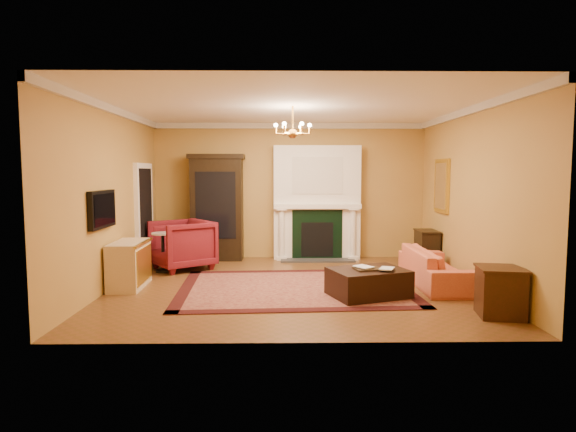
{
  "coord_description": "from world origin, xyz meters",
  "views": [
    {
      "loc": [
        -0.2,
        -8.01,
        1.91
      ],
      "look_at": [
        -0.07,
        0.3,
        1.16
      ],
      "focal_mm": 30.0,
      "sensor_mm": 36.0,
      "label": 1
    }
  ],
  "objects_px": {
    "china_cabinet": "(217,210)",
    "console_table": "(427,249)",
    "coral_sofa": "(437,261)",
    "pedestal_table": "(163,249)",
    "commode": "(129,265)",
    "end_table": "(500,293)",
    "wingback_armchair": "(182,242)",
    "leather_ottoman": "(368,282)"
  },
  "relations": [
    {
      "from": "commode",
      "to": "console_table",
      "type": "distance_m",
      "value": 5.77
    },
    {
      "from": "commode",
      "to": "leather_ottoman",
      "type": "bearing_deg",
      "value": -11.64
    },
    {
      "from": "china_cabinet",
      "to": "coral_sofa",
      "type": "relative_size",
      "value": 1.06
    },
    {
      "from": "end_table",
      "to": "console_table",
      "type": "distance_m",
      "value": 3.43
    },
    {
      "from": "leather_ottoman",
      "to": "pedestal_table",
      "type": "bearing_deg",
      "value": 132.7
    },
    {
      "from": "pedestal_table",
      "to": "leather_ottoman",
      "type": "height_order",
      "value": "pedestal_table"
    },
    {
      "from": "china_cabinet",
      "to": "leather_ottoman",
      "type": "bearing_deg",
      "value": -49.43
    },
    {
      "from": "end_table",
      "to": "wingback_armchair",
      "type": "bearing_deg",
      "value": 146.48
    },
    {
      "from": "console_table",
      "to": "leather_ottoman",
      "type": "distance_m",
      "value": 2.9
    },
    {
      "from": "commode",
      "to": "coral_sofa",
      "type": "relative_size",
      "value": 0.49
    },
    {
      "from": "china_cabinet",
      "to": "console_table",
      "type": "distance_m",
      "value": 4.51
    },
    {
      "from": "china_cabinet",
      "to": "pedestal_table",
      "type": "height_order",
      "value": "china_cabinet"
    },
    {
      "from": "pedestal_table",
      "to": "console_table",
      "type": "height_order",
      "value": "pedestal_table"
    },
    {
      "from": "commode",
      "to": "end_table",
      "type": "distance_m",
      "value": 5.72
    },
    {
      "from": "pedestal_table",
      "to": "commode",
      "type": "xyz_separation_m",
      "value": [
        -0.26,
        -1.25,
        -0.06
      ]
    },
    {
      "from": "wingback_armchair",
      "to": "leather_ottoman",
      "type": "xyz_separation_m",
      "value": [
        3.31,
        -2.19,
        -0.31
      ]
    },
    {
      "from": "commode",
      "to": "console_table",
      "type": "bearing_deg",
      "value": 15.66
    },
    {
      "from": "console_table",
      "to": "pedestal_table",
      "type": "bearing_deg",
      "value": -173.42
    },
    {
      "from": "china_cabinet",
      "to": "commode",
      "type": "distance_m",
      "value": 2.89
    },
    {
      "from": "pedestal_table",
      "to": "commode",
      "type": "height_order",
      "value": "commode"
    },
    {
      "from": "pedestal_table",
      "to": "coral_sofa",
      "type": "height_order",
      "value": "coral_sofa"
    },
    {
      "from": "coral_sofa",
      "to": "wingback_armchair",
      "type": "bearing_deg",
      "value": 73.71
    },
    {
      "from": "china_cabinet",
      "to": "wingback_armchair",
      "type": "relative_size",
      "value": 2.05
    },
    {
      "from": "wingback_armchair",
      "to": "coral_sofa",
      "type": "distance_m",
      "value": 4.83
    },
    {
      "from": "console_table",
      "to": "wingback_armchair",
      "type": "bearing_deg",
      "value": -176.1
    },
    {
      "from": "console_table",
      "to": "commode",
      "type": "bearing_deg",
      "value": -161.22
    },
    {
      "from": "pedestal_table",
      "to": "end_table",
      "type": "height_order",
      "value": "pedestal_table"
    },
    {
      "from": "wingback_armchair",
      "to": "commode",
      "type": "relative_size",
      "value": 1.05
    },
    {
      "from": "console_table",
      "to": "coral_sofa",
      "type": "bearing_deg",
      "value": -99.6
    },
    {
      "from": "console_table",
      "to": "leather_ottoman",
      "type": "bearing_deg",
      "value": -122.67
    },
    {
      "from": "coral_sofa",
      "to": "commode",
      "type": "bearing_deg",
      "value": 91.74
    },
    {
      "from": "coral_sofa",
      "to": "end_table",
      "type": "relative_size",
      "value": 3.31
    },
    {
      "from": "coral_sofa",
      "to": "console_table",
      "type": "bearing_deg",
      "value": -10.53
    },
    {
      "from": "end_table",
      "to": "coral_sofa",
      "type": "bearing_deg",
      "value": 98.01
    },
    {
      "from": "commode",
      "to": "leather_ottoman",
      "type": "xyz_separation_m",
      "value": [
        3.88,
        -0.69,
        -0.16
      ]
    },
    {
      "from": "end_table",
      "to": "console_table",
      "type": "bearing_deg",
      "value": 89.0
    },
    {
      "from": "pedestal_table",
      "to": "end_table",
      "type": "relative_size",
      "value": 1.21
    },
    {
      "from": "china_cabinet",
      "to": "pedestal_table",
      "type": "distance_m",
      "value": 1.71
    },
    {
      "from": "end_table",
      "to": "china_cabinet",
      "type": "bearing_deg",
      "value": 135.21
    },
    {
      "from": "pedestal_table",
      "to": "leather_ottoman",
      "type": "relative_size",
      "value": 0.68
    },
    {
      "from": "leather_ottoman",
      "to": "coral_sofa",
      "type": "bearing_deg",
      "value": 11.83
    },
    {
      "from": "china_cabinet",
      "to": "commode",
      "type": "height_order",
      "value": "china_cabinet"
    }
  ]
}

